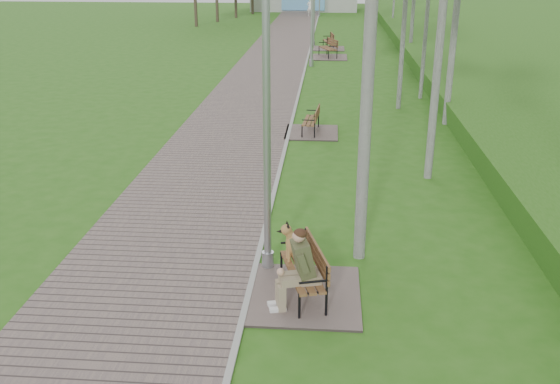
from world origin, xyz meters
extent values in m
plane|color=#2A5F15|center=(0.00, 0.00, 0.00)|extent=(120.00, 120.00, 0.00)
cube|color=#685754|center=(-1.75, 21.50, 0.02)|extent=(3.50, 67.00, 0.04)
cube|color=#999993|center=(0.00, 21.50, 0.03)|extent=(0.10, 67.00, 0.05)
cube|color=#3F7423|center=(12.00, 20.00, 0.00)|extent=(14.00, 70.00, 1.60)
cube|color=#685754|center=(0.92, -2.96, 0.02)|extent=(1.80, 2.00, 0.04)
cube|color=brown|center=(0.87, -2.96, 0.45)|extent=(0.84, 1.57, 0.04)
cube|color=brown|center=(1.10, -2.89, 0.72)|extent=(0.44, 1.46, 0.33)
cube|color=#685754|center=(0.70, 6.87, 0.02)|extent=(1.61, 1.79, 0.04)
cube|color=brown|center=(0.65, 6.87, 0.40)|extent=(0.50, 1.37, 0.04)
cube|color=brown|center=(0.86, 6.86, 0.64)|extent=(0.13, 1.34, 0.30)
cube|color=#685754|center=(1.09, 21.82, 0.02)|extent=(1.98, 2.20, 0.04)
cube|color=brown|center=(1.04, 21.82, 0.49)|extent=(1.03, 1.72, 0.04)
cube|color=brown|center=(1.29, 21.91, 0.79)|extent=(0.61, 1.56, 0.36)
cube|color=#685754|center=(1.08, 25.07, 0.02)|extent=(1.80, 2.00, 0.04)
cube|color=brown|center=(1.03, 25.07, 0.45)|extent=(0.64, 1.55, 0.04)
cube|color=brown|center=(1.27, 25.10, 0.72)|extent=(0.23, 1.49, 0.33)
cylinder|color=#96999E|center=(0.22, -2.05, 0.16)|extent=(0.21, 0.21, 0.32)
cylinder|color=#96999E|center=(0.22, -2.05, 2.64)|extent=(0.13, 0.13, 5.27)
cylinder|color=#96999E|center=(0.27, 19.01, 0.17)|extent=(0.23, 0.23, 0.34)
cylinder|color=#96999E|center=(0.27, 19.01, 2.84)|extent=(0.14, 0.14, 5.69)
cylinder|color=#96999E|center=(0.15, 26.10, 0.15)|extent=(0.20, 0.20, 0.31)
cylinder|color=#96999E|center=(0.15, 26.10, 2.55)|extent=(0.12, 0.12, 5.09)
cylinder|color=#96999E|center=(0.09, 44.80, 0.13)|extent=(0.17, 0.17, 0.26)
imported|color=white|center=(-0.72, 44.69, 0.77)|extent=(0.61, 0.44, 1.55)
cylinder|color=silver|center=(3.71, 3.00, 4.14)|extent=(0.17, 0.17, 8.27)
camera|label=1|loc=(1.23, -11.84, 5.23)|focal=40.00mm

